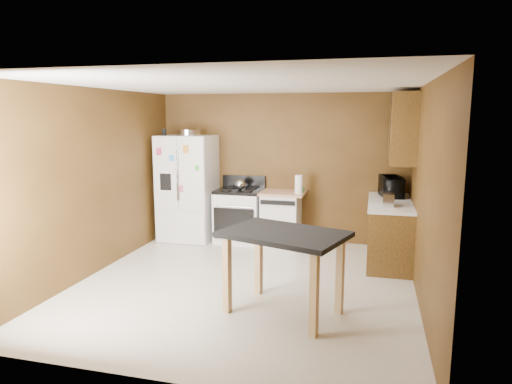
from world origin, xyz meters
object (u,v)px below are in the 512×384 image
at_px(kettle, 240,185).
at_px(gas_range, 239,215).
at_px(refrigerator, 188,188).
at_px(roasting_pan, 190,132).
at_px(microwave, 391,187).
at_px(island, 284,244).
at_px(dishwasher, 281,217).
at_px(green_canister, 302,189).
at_px(pen_cup, 164,132).
at_px(paper_towel, 299,184).
at_px(toaster, 389,200).

xyz_separation_m(kettle, gas_range, (-0.02, 0.03, -0.53)).
bearing_deg(gas_range, refrigerator, -176.19).
distance_m(roasting_pan, kettle, 1.24).
distance_m(microwave, island, 2.83).
xyz_separation_m(dishwasher, island, (0.56, -2.66, 0.32)).
bearing_deg(green_canister, dishwasher, -177.09).
bearing_deg(pen_cup, paper_towel, 3.09).
xyz_separation_m(green_canister, refrigerator, (-1.96, -0.10, -0.04)).
bearing_deg(roasting_pan, dishwasher, 1.65).
bearing_deg(green_canister, gas_range, -177.75).
bearing_deg(pen_cup, gas_range, 8.98).
xyz_separation_m(microwave, gas_range, (-2.45, 0.07, -0.58)).
height_order(refrigerator, island, refrigerator).
xyz_separation_m(kettle, island, (1.26, -2.61, -0.21)).
relative_size(microwave, island, 0.36).
xyz_separation_m(kettle, paper_towel, (1.00, -0.04, 0.05)).
distance_m(dishwasher, island, 2.74).
relative_size(paper_towel, island, 0.20).
relative_size(dishwasher, island, 0.61).
xyz_separation_m(green_canister, gas_range, (-1.05, -0.04, -0.48)).
relative_size(toaster, microwave, 0.47).
height_order(pen_cup, green_canister, pen_cup).
bearing_deg(kettle, toaster, -18.83).
height_order(paper_towel, dishwasher, paper_towel).
height_order(pen_cup, gas_range, pen_cup).
height_order(toaster, gas_range, gas_range).
height_order(kettle, refrigerator, refrigerator).
distance_m(refrigerator, gas_range, 1.01).
xyz_separation_m(refrigerator, island, (2.19, -2.58, -0.13)).
height_order(green_canister, dishwasher, green_canister).
relative_size(roasting_pan, microwave, 0.75).
height_order(green_canister, microwave, microwave).
bearing_deg(toaster, microwave, 87.75).
distance_m(pen_cup, gas_range, 1.88).
distance_m(pen_cup, kettle, 1.55).
distance_m(kettle, gas_range, 0.53).
xyz_separation_m(paper_towel, refrigerator, (-1.93, 0.01, -0.14)).
height_order(green_canister, island, green_canister).
distance_m(kettle, dishwasher, 0.88).
xyz_separation_m(microwave, dishwasher, (-1.73, 0.10, -0.59)).
bearing_deg(microwave, kettle, 76.54).
height_order(green_canister, refrigerator, refrigerator).
distance_m(toaster, microwave, 0.77).
height_order(paper_towel, island, paper_towel).
bearing_deg(microwave, roasting_pan, 76.61).
xyz_separation_m(roasting_pan, toaster, (3.26, -0.82, -0.86)).
relative_size(paper_towel, gas_range, 0.27).
relative_size(green_canister, refrigerator, 0.06).
height_order(refrigerator, gas_range, refrigerator).
bearing_deg(green_canister, kettle, -175.88).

